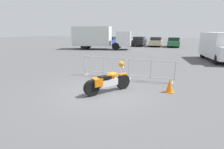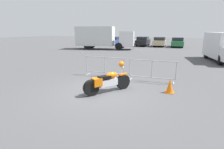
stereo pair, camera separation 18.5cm
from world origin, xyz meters
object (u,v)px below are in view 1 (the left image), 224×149
object	(u,v)px
delivery_van	(220,46)
traffic_cone	(170,85)
parked_car_white	(125,41)
crowd_barrier_far	(151,70)
parked_car_green	(174,42)
parked_car_red	(98,40)
parked_car_tan	(156,42)
pedestrian	(120,41)
motorcycle	(108,81)
parked_car_blue	(111,41)
box_truck	(99,37)
parked_car_black	(139,41)
crowd_barrier_near	(103,66)

from	to	relation	value
delivery_van	traffic_cone	xyz separation A→B (m)	(-3.06, -9.71, -0.95)
delivery_van	parked_car_white	distance (m)	17.55
crowd_barrier_far	parked_car_green	xyz separation A→B (m)	(-0.39, 20.50, 0.18)
parked_car_red	parked_car_tan	world-z (taller)	parked_car_tan
parked_car_green	pedestrian	size ratio (longest dim) A/B	2.59
motorcycle	parked_car_red	size ratio (longest dim) A/B	0.44
parked_car_blue	pedestrian	world-z (taller)	pedestrian
parked_car_white	parked_car_green	xyz separation A→B (m)	(8.00, -0.24, 0.05)
motorcycle	parked_car_white	bearing A→B (deg)	49.61
traffic_cone	parked_car_white	bearing A→B (deg)	113.14
parked_car_red	pedestrian	world-z (taller)	pedestrian
box_truck	traffic_cone	bearing A→B (deg)	-67.56
delivery_van	parked_car_tan	bearing A→B (deg)	-161.79
delivery_van	parked_car_black	distance (m)	15.38
parked_car_tan	parked_car_black	bearing A→B (deg)	90.38
parked_car_blue	parked_car_white	size ratio (longest dim) A/B	1.05
parked_car_black	pedestrian	xyz separation A→B (m)	(-1.78, -4.28, 0.16)
parked_car_white	parked_car_tan	world-z (taller)	parked_car_tan
motorcycle	parked_car_white	size ratio (longest dim) A/B	0.47
delivery_van	crowd_barrier_far	bearing A→B (deg)	-38.30
delivery_van	parked_car_blue	size ratio (longest dim) A/B	1.24
motorcycle	parked_car_green	world-z (taller)	parked_car_green
motorcycle	box_truck	bearing A→B (deg)	60.86
motorcycle	pedestrian	world-z (taller)	pedestrian
crowd_barrier_far	pedestrian	xyz separation A→B (m)	(-7.50, 15.98, 0.36)
motorcycle	parked_car_blue	size ratio (longest dim) A/B	0.45
crowd_barrier_near	crowd_barrier_far	bearing A→B (deg)	0.00
motorcycle	parked_car_white	xyz separation A→B (m)	(-7.10, 23.00, 0.22)
parked_car_red	parked_car_black	distance (m)	8.03
delivery_van	box_truck	bearing A→B (deg)	-120.86
crowd_barrier_far	box_truck	world-z (taller)	box_truck
motorcycle	crowd_barrier_near	size ratio (longest dim) A/B	0.82
parked_car_white	pedestrian	size ratio (longest dim) A/B	2.41
parked_car_blue	crowd_barrier_near	bearing A→B (deg)	-161.96
parked_car_black	parked_car_green	bearing A→B (deg)	-91.61
box_truck	traffic_cone	size ratio (longest dim) A/B	13.58
crowd_barrier_far	parked_car_black	distance (m)	21.05
pedestrian	parked_car_tan	bearing A→B (deg)	-106.98
parked_car_white	parked_car_tan	xyz separation A→B (m)	(5.34, -0.27, 0.06)
traffic_cone	crowd_barrier_near	bearing A→B (deg)	160.27
parked_car_blue	parked_car_tan	xyz separation A→B (m)	(8.00, -0.19, 0.03)
parked_car_white	parked_car_red	bearing A→B (deg)	84.40
parked_car_blue	parked_car_black	bearing A→B (deg)	-98.61
parked_car_red	parked_car_white	distance (m)	5.34
parked_car_red	traffic_cone	xyz separation A→B (m)	(14.75, -22.16, -0.44)
box_truck	delivery_van	size ratio (longest dim) A/B	1.51
parked_car_blue	delivery_van	bearing A→B (deg)	-133.20
parked_car_tan	parked_car_green	world-z (taller)	parked_car_tan
delivery_van	parked_car_red	size ratio (longest dim) A/B	1.21
parked_car_red	delivery_van	bearing A→B (deg)	-129.20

